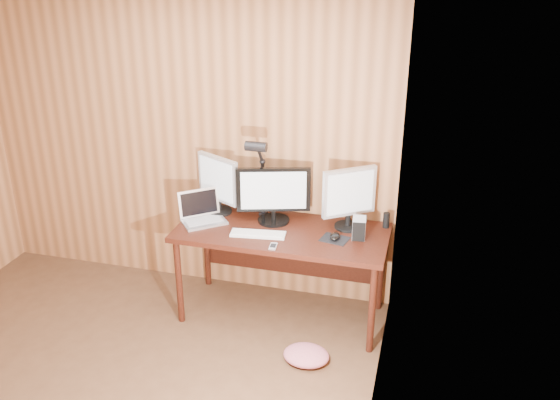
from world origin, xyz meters
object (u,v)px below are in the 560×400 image
at_px(phone, 273,246).
at_px(speaker, 386,220).
at_px(monitor_left, 218,183).
at_px(mouse, 335,236).
at_px(laptop, 202,214).
at_px(monitor_center, 273,194).
at_px(keyboard, 258,234).
at_px(desk_lamp, 259,167).
at_px(desk, 284,240).
at_px(hard_drive, 359,228).
at_px(monitor_right, 349,196).

distance_m(phone, speaker, 0.92).
height_order(monitor_left, mouse, monitor_left).
bearing_deg(laptop, monitor_center, -27.08).
height_order(keyboard, desk_lamp, desk_lamp).
height_order(desk, hard_drive, hard_drive).
xyz_separation_m(mouse, desk_lamp, (-0.63, 0.20, 0.41)).
distance_m(laptop, speaker, 1.42).
distance_m(monitor_left, monitor_right, 1.04).
height_order(monitor_center, monitor_right, monitor_right).
height_order(desk, keyboard, keyboard).
height_order(monitor_left, speaker, monitor_left).
xyz_separation_m(laptop, mouse, (1.06, -0.06, -0.03)).
bearing_deg(laptop, desk_lamp, -21.65).
relative_size(desk, monitor_right, 3.34).
bearing_deg(keyboard, mouse, 0.96).
height_order(hard_drive, phone, hard_drive).
bearing_deg(desk_lamp, monitor_center, -22.95).
height_order(desk, desk_lamp, desk_lamp).
height_order(mouse, hard_drive, hard_drive).
bearing_deg(desk, hard_drive, -4.09).
bearing_deg(desk_lamp, monitor_left, 160.08).
bearing_deg(desk, mouse, -15.74).
distance_m(monitor_right, phone, 0.70).
bearing_deg(mouse, phone, -151.28).
bearing_deg(keyboard, laptop, 157.82).
bearing_deg(desk_lamp, desk, -35.01).
distance_m(monitor_right, speaker, 0.35).
distance_m(monitor_center, hard_drive, 0.70).
xyz_separation_m(monitor_left, desk_lamp, (0.35, -0.03, 0.18)).
bearing_deg(mouse, monitor_left, 165.32).
bearing_deg(monitor_right, mouse, -141.29).
bearing_deg(speaker, desk_lamp, -173.96).
bearing_deg(desk, monitor_left, 168.57).
bearing_deg(hard_drive, laptop, 174.49).
bearing_deg(monitor_right, hard_drive, -90.34).
distance_m(phone, desk_lamp, 0.65).
relative_size(desk, monitor_center, 2.89).
xyz_separation_m(monitor_right, phone, (-0.46, -0.45, -0.25)).
bearing_deg(keyboard, speaker, 15.76).
relative_size(desk, laptop, 3.91).
bearing_deg(phone, mouse, 24.90).
xyz_separation_m(monitor_left, speaker, (1.33, 0.07, -0.20)).
distance_m(hard_drive, speaker, 0.29).
xyz_separation_m(mouse, phone, (-0.40, -0.23, -0.02)).
distance_m(hard_drive, desk_lamp, 0.88).
bearing_deg(speaker, monitor_left, -177.01).
bearing_deg(monitor_left, monitor_right, 27.26).
distance_m(monitor_right, keyboard, 0.74).
bearing_deg(mouse, monitor_center, 159.24).
height_order(monitor_center, keyboard, monitor_center).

